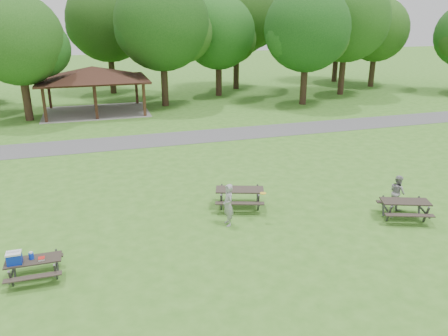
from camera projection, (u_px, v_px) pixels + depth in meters
ground at (230, 239)px, 15.90m from camera, size 160.00×160.00×0.00m
asphalt_path at (164, 139)px, 28.50m from camera, size 120.00×3.20×0.02m
pavilion at (93, 75)px, 35.38m from camera, size 8.60×7.01×3.76m
tree_row_d at (19, 42)px, 31.78m from camera, size 6.93×6.60×9.27m
tree_row_e at (163, 26)px, 36.75m from camera, size 8.40×8.00×11.02m
tree_row_f at (219, 35)px, 41.88m from camera, size 7.35×7.00×9.55m
tree_row_g at (308, 31)px, 37.53m from camera, size 7.77×7.40×10.25m
tree_row_h at (347, 22)px, 42.11m from camera, size 8.61×8.20×11.37m
tree_row_i at (377, 32)px, 47.30m from camera, size 7.14×6.80×9.52m
tree_deep_b at (109, 23)px, 42.81m from camera, size 8.40×8.00×11.13m
tree_deep_c at (238, 17)px, 45.33m from camera, size 8.82×8.40×11.90m
tree_deep_d at (340, 20)px, 50.43m from camera, size 8.40×8.00×11.27m
picnic_table_near at (28, 262)px, 13.25m from camera, size 1.63×1.33×1.13m
picnic_table_middle at (240, 193)px, 18.31m from camera, size 2.40×2.15×0.87m
picnic_table_far at (405, 205)px, 17.30m from camera, size 2.26×2.04×0.80m
frisbee_in_flight at (263, 193)px, 16.88m from camera, size 0.30×0.30×0.02m
frisbee_thrower at (228, 205)px, 16.73m from camera, size 0.43×0.63×1.68m
frisbee_catcher at (397, 192)px, 18.19m from camera, size 0.58×0.73×1.47m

